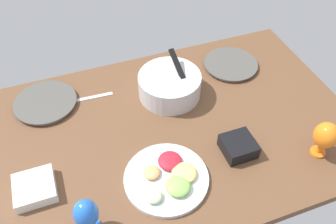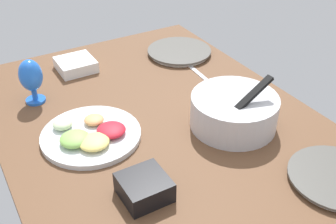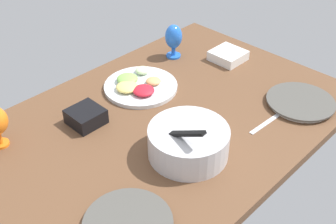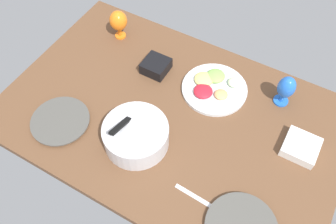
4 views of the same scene
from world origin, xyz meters
The scene contains 9 objects.
ground_plane centered at (0.00, 0.00, -2.00)cm, with size 160.00×104.00×4.00cm, color brown.
dinner_plate_left centered at (-49.97, 33.83, 1.12)cm, with size 28.59×28.59×2.15cm.
dinner_plate_right centered at (42.84, 29.50, 1.01)cm, with size 27.51×27.51×1.94cm.
mixing_bowl centered at (6.17, 20.74, 6.03)cm, with size 29.05×29.05×18.45cm.
fruit_platter centered at (-10.88, -23.85, 1.71)cm, with size 32.60×32.60×4.95cm.
hurricane_glass_blue centered at (-42.71, -33.11, 10.22)cm, with size 8.40×8.40×17.00cm.
square_bowl_black centered at (20.58, -20.53, 3.45)cm, with size 12.68×12.68×6.19cm.
square_bowl_white centered at (-58.99, -11.57, 2.58)cm, with size 14.89×14.89×4.64cm.
fork_by_left_plate centered at (-28.29, 30.96, 0.30)cm, with size 18.00×1.80×0.60cm, color silver.
Camera 2 is at (93.69, -55.63, 81.97)cm, focal length 44.02 mm.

